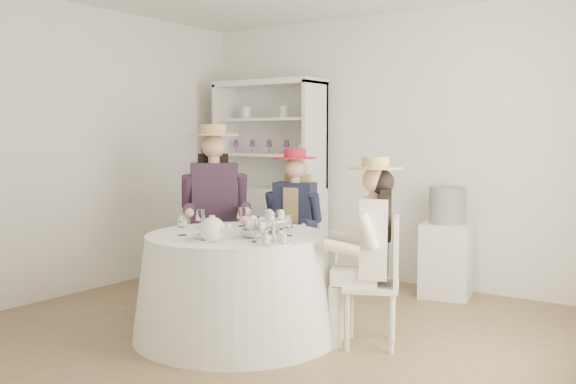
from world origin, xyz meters
The scene contains 21 objects.
ground centered at (0.00, 0.00, 0.00)m, with size 4.50×4.50×0.00m, color brown.
wall_back centered at (0.00, 2.00, 1.35)m, with size 4.50×4.50×0.00m, color white.
wall_front centered at (0.00, -2.00, 1.35)m, with size 4.50×4.50×0.00m, color white.
wall_left centered at (-2.25, 0.00, 1.35)m, with size 4.50×4.50×0.00m, color white.
tea_table centered at (-0.18, -0.31, 0.38)m, with size 1.53×1.53×0.76m.
hutch centered at (-1.34, 1.70, 0.74)m, with size 1.33×0.74×2.07m.
side_table centered at (0.68, 1.69, 0.34)m, with size 0.44×0.44×0.68m, color silver.
hatbox centered at (0.68, 1.69, 0.85)m, with size 0.33×0.33×0.33m, color black.
guest_left centered at (-0.94, 0.32, 0.89)m, with size 0.67×0.67×1.58m.
guest_mid centered at (-0.33, 0.67, 0.77)m, with size 0.51×0.55×1.36m.
guest_right centered at (0.74, 0.05, 0.75)m, with size 0.56×0.51×1.34m.
spare_chair centered at (-0.53, 1.20, 0.53)m, with size 0.57×0.57×0.98m.
teacup_a centered at (-0.47, -0.20, 0.79)m, with size 0.08×0.08×0.06m, color white.
teacup_b centered at (-0.15, 0.00, 0.79)m, with size 0.07×0.07×0.06m, color white.
teacup_c centered at (0.04, -0.15, 0.80)m, with size 0.09×0.09×0.07m, color white.
flower_bowl centered at (0.03, -0.37, 0.79)m, with size 0.21×0.21×0.05m, color white.
flower_arrangement centered at (0.02, -0.31, 0.85)m, with size 0.19×0.18×0.07m.
table_teapot centered at (-0.09, -0.67, 0.84)m, with size 0.25×0.18×0.19m.
sandwich_plate centered at (-0.18, -0.66, 0.78)m, with size 0.25×0.25×0.05m.
cupcake_stand centered at (0.31, -0.51, 0.84)m, with size 0.24×0.24×0.22m.
stemware_set centered at (-0.18, -0.31, 0.84)m, with size 0.84×0.84×0.15m.
Camera 1 is at (2.78, -3.93, 1.48)m, focal length 40.00 mm.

